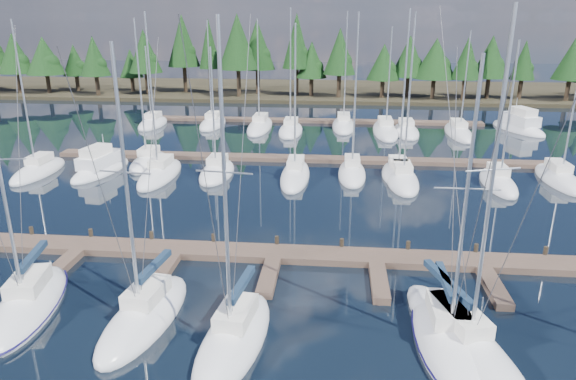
# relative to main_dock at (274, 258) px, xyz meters

# --- Properties ---
(ground) EXTENTS (260.00, 260.00, 0.00)m
(ground) POSITION_rel_main_dock_xyz_m (0.00, 12.64, -0.20)
(ground) COLOR black
(ground) RESTS_ON ground
(far_shore) EXTENTS (220.00, 30.00, 0.60)m
(far_shore) POSITION_rel_main_dock_xyz_m (0.00, 72.64, 0.10)
(far_shore) COLOR #2D2719
(far_shore) RESTS_ON ground
(main_dock) EXTENTS (44.00, 6.13, 0.90)m
(main_dock) POSITION_rel_main_dock_xyz_m (0.00, 0.00, 0.00)
(main_dock) COLOR brown
(main_dock) RESTS_ON ground
(back_docks) EXTENTS (50.00, 21.80, 0.40)m
(back_docks) POSITION_rel_main_dock_xyz_m (0.00, 32.23, -0.00)
(back_docks) COLOR brown
(back_docks) RESTS_ON ground
(front_sailboat_1) EXTENTS (4.33, 8.73, 14.18)m
(front_sailboat_1) POSITION_rel_main_dock_xyz_m (-11.43, -6.35, 0.09)
(front_sailboat_1) COLOR silver
(front_sailboat_1) RESTS_ON ground
(front_sailboat_2) EXTENTS (3.51, 8.08, 13.66)m
(front_sailboat_2) POSITION_rel_main_dock_xyz_m (-5.34, -6.80, 0.09)
(front_sailboat_2) COLOR silver
(front_sailboat_2) RESTS_ON ground
(front_sailboat_3) EXTENTS (3.47, 7.99, 14.64)m
(front_sailboat_3) POSITION_rel_main_dock_xyz_m (-0.77, -8.16, 0.10)
(front_sailboat_3) COLOR silver
(front_sailboat_3) RESTS_ON ground
(front_sailboat_4) EXTENTS (2.99, 8.61, 13.32)m
(front_sailboat_4) POSITION_rel_main_dock_xyz_m (8.66, -7.07, 0.08)
(front_sailboat_4) COLOR silver
(front_sailboat_4) RESTS_ON ground
(front_sailboat_5) EXTENTS (5.43, 10.51, 15.04)m
(front_sailboat_5) POSITION_rel_main_dock_xyz_m (9.24, -7.47, 0.09)
(front_sailboat_5) COLOR silver
(front_sailboat_5) RESTS_ON ground
(back_sailboat_rows) EXTENTS (49.45, 33.58, 15.61)m
(back_sailboat_rows) POSITION_rel_main_dock_xyz_m (0.70, 27.59, 0.06)
(back_sailboat_rows) COLOR silver
(back_sailboat_rows) RESTS_ON ground
(motor_yacht_left) EXTENTS (4.03, 8.69, 4.17)m
(motor_yacht_left) POSITION_rel_main_dock_xyz_m (-18.30, 16.81, 0.26)
(motor_yacht_left) COLOR silver
(motor_yacht_left) RESTS_ON ground
(motor_yacht_right) EXTENTS (6.11, 10.19, 4.84)m
(motor_yacht_right) POSITION_rel_main_dock_xyz_m (26.64, 39.85, 0.32)
(motor_yacht_right) COLOR silver
(motor_yacht_right) RESTS_ON ground
(tree_line) EXTENTS (183.13, 11.15, 13.85)m
(tree_line) POSITION_rel_main_dock_xyz_m (-1.90, 62.85, 7.29)
(tree_line) COLOR black
(tree_line) RESTS_ON far_shore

